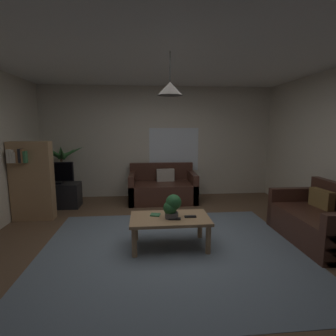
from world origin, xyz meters
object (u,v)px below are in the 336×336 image
object	(u,v)px
remote_on_table_1	(190,217)
tv	(56,173)
potted_plant_on_table	(172,206)
bookshelf_corner	(32,180)
couch_right_side	(321,223)
remote_on_table_0	(175,219)
tv_stand	(58,195)
couch_under_window	(163,189)
pendant_lamp	(170,89)
potted_palm_corner	(63,175)
coffee_table	(170,222)
book_on_table_0	(155,215)

from	to	relation	value
remote_on_table_1	tv	bearing A→B (deg)	-128.03
potted_plant_on_table	bookshelf_corner	distance (m)	2.70
remote_on_table_1	potted_plant_on_table	bearing A→B (deg)	-87.78
couch_right_side	remote_on_table_0	size ratio (longest dim) A/B	8.82
tv	bookshelf_corner	world-z (taller)	bookshelf_corner
remote_on_table_0	tv_stand	size ratio (longest dim) A/B	0.18
couch_right_side	couch_under_window	bearing A→B (deg)	-136.83
bookshelf_corner	pendant_lamp	world-z (taller)	pendant_lamp
potted_palm_corner	bookshelf_corner	world-z (taller)	bookshelf_corner
coffee_table	potted_plant_on_table	size ratio (longest dim) A/B	3.33
couch_right_side	remote_on_table_1	distance (m)	1.93
tv	pendant_lamp	xyz separation A→B (m)	(2.13, -1.99, 1.40)
potted_plant_on_table	remote_on_table_0	bearing A→B (deg)	-67.31
couch_right_side	bookshelf_corner	size ratio (longest dim) A/B	1.01
couch_right_side	remote_on_table_0	distance (m)	2.16
couch_right_side	tv_stand	xyz separation A→B (m)	(-4.34, 2.03, -0.02)
book_on_table_0	potted_plant_on_table	size ratio (longest dim) A/B	0.40
tv_stand	bookshelf_corner	bearing A→B (deg)	-104.65
potted_palm_corner	bookshelf_corner	size ratio (longest dim) A/B	0.95
couch_under_window	remote_on_table_1	distance (m)	2.32
remote_on_table_1	pendant_lamp	distance (m)	1.71
remote_on_table_0	remote_on_table_1	xyz separation A→B (m)	(0.22, 0.07, 0.00)
couch_under_window	potted_palm_corner	bearing A→B (deg)	175.98
book_on_table_0	remote_on_table_0	bearing A→B (deg)	-37.62
book_on_table_0	remote_on_table_1	distance (m)	0.49
remote_on_table_1	tv_stand	size ratio (longest dim) A/B	0.18
pendant_lamp	bookshelf_corner	bearing A→B (deg)	150.78
potted_plant_on_table	tv_stand	xyz separation A→B (m)	(-2.16, 2.04, -0.35)
potted_palm_corner	bookshelf_corner	bearing A→B (deg)	-99.75
remote_on_table_1	tv_stand	bearing A→B (deg)	-128.33
couch_right_side	tv	xyz separation A→B (m)	(-4.34, 2.01, 0.45)
couch_right_side	tv	bearing A→B (deg)	-114.83
bookshelf_corner	pendant_lamp	distance (m)	3.00
tv_stand	tv	size ratio (longest dim) A/B	1.28
coffee_table	pendant_lamp	bearing A→B (deg)	-32.62
remote_on_table_0	tv	bearing A→B (deg)	52.26
remote_on_table_1	bookshelf_corner	size ratio (longest dim) A/B	0.11
couch_right_side	coffee_table	xyz separation A→B (m)	(-2.20, 0.02, 0.09)
potted_palm_corner	couch_under_window	bearing A→B (deg)	-4.02
remote_on_table_1	tv	distance (m)	3.16
couch_right_side	potted_plant_on_table	xyz separation A→B (m)	(-2.18, -0.02, 0.32)
potted_plant_on_table	potted_palm_corner	xyz separation A→B (m)	(-2.15, 2.45, 0.01)
potted_plant_on_table	pendant_lamp	xyz separation A→B (m)	(-0.03, 0.04, 1.53)
tv_stand	potted_palm_corner	xyz separation A→B (m)	(0.01, 0.41, 0.35)
coffee_table	tv_stand	bearing A→B (deg)	136.71
coffee_table	remote_on_table_1	size ratio (longest dim) A/B	6.73
couch_under_window	potted_plant_on_table	distance (m)	2.32
book_on_table_0	tv	world-z (taller)	tv
book_on_table_0	tv	size ratio (longest dim) A/B	0.18
book_on_table_0	tv_stand	distance (m)	2.73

